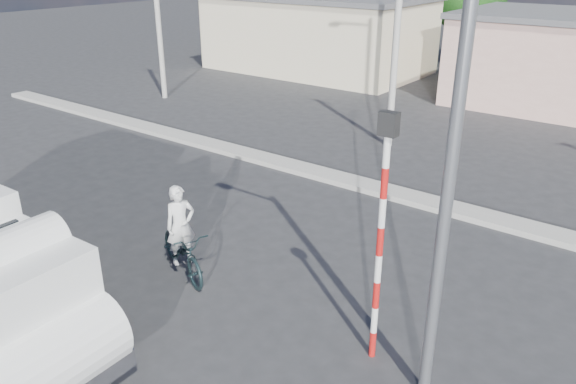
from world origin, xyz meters
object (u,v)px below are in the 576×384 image
Objects in this scene: cyclist at (182,238)px; bicycle at (183,251)px; traffic_pole at (382,222)px; streetlight at (449,82)px.

bicycle is at bearing 0.00° from cyclist.
traffic_pole reaches higher than cyclist.
traffic_pole is at bearing -67.07° from bicycle.
traffic_pole reaches higher than bicycle.
traffic_pole is 0.48× the size of streetlight.
traffic_pole is at bearing -67.07° from cyclist.
streetlight reaches higher than cyclist.
bicycle is 0.49× the size of traffic_pole.
streetlight is at bearing -17.73° from traffic_pole.
bicycle is at bearing 177.78° from streetlight.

